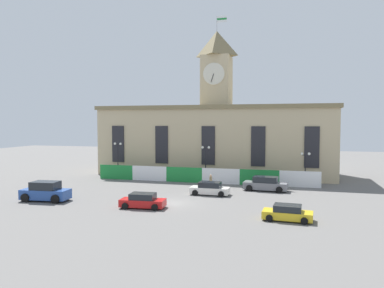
{
  "coord_description": "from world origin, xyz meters",
  "views": [
    {
      "loc": [
        12.27,
        -36.69,
        8.44
      ],
      "look_at": [
        0.0,
        8.19,
        5.74
      ],
      "focal_mm": 35.0,
      "sensor_mm": 36.0,
      "label": 1
    }
  ],
  "objects_px": {
    "street_lamp_right": "(118,153)",
    "car_red_sedan": "(143,201)",
    "street_lamp_left": "(305,161)",
    "car_white_taxi": "(210,189)",
    "car_blue_van": "(45,192)",
    "car_yellow_coupe": "(288,213)",
    "street_lamp_center": "(206,156)",
    "car_gray_pickup": "(265,184)",
    "pedestrian": "(211,180)"
  },
  "relations": [
    {
      "from": "street_lamp_left",
      "to": "car_white_taxi",
      "type": "xyz_separation_m",
      "value": [
        -10.87,
        -8.95,
        -2.62
      ]
    },
    {
      "from": "pedestrian",
      "to": "street_lamp_left",
      "type": "bearing_deg",
      "value": -179.19
    },
    {
      "from": "street_lamp_right",
      "to": "car_red_sedan",
      "type": "height_order",
      "value": "street_lamp_right"
    },
    {
      "from": "street_lamp_center",
      "to": "car_blue_van",
      "type": "relative_size",
      "value": 0.97
    },
    {
      "from": "car_gray_pickup",
      "to": "car_white_taxi",
      "type": "distance_m",
      "value": 7.49
    },
    {
      "from": "street_lamp_right",
      "to": "car_red_sedan",
      "type": "relative_size",
      "value": 1.19
    },
    {
      "from": "pedestrian",
      "to": "car_white_taxi",
      "type": "bearing_deg",
      "value": 82.22
    },
    {
      "from": "street_lamp_right",
      "to": "car_blue_van",
      "type": "bearing_deg",
      "value": -90.42
    },
    {
      "from": "car_yellow_coupe",
      "to": "car_red_sedan",
      "type": "xyz_separation_m",
      "value": [
        -13.88,
        1.13,
        0.05
      ]
    },
    {
      "from": "car_yellow_coupe",
      "to": "street_lamp_center",
      "type": "bearing_deg",
      "value": -54.32
    },
    {
      "from": "car_yellow_coupe",
      "to": "car_blue_van",
      "type": "distance_m",
      "value": 25.3
    },
    {
      "from": "street_lamp_center",
      "to": "pedestrian",
      "type": "height_order",
      "value": "street_lamp_center"
    },
    {
      "from": "street_lamp_right",
      "to": "street_lamp_center",
      "type": "xyz_separation_m",
      "value": [
        13.58,
        -0.0,
        -0.2
      ]
    },
    {
      "from": "street_lamp_left",
      "to": "car_gray_pickup",
      "type": "bearing_deg",
      "value": -136.76
    },
    {
      "from": "street_lamp_center",
      "to": "car_yellow_coupe",
      "type": "relative_size",
      "value": 1.18
    },
    {
      "from": "car_blue_van",
      "to": "street_lamp_right",
      "type": "bearing_deg",
      "value": -95.68
    },
    {
      "from": "car_yellow_coupe",
      "to": "pedestrian",
      "type": "relative_size",
      "value": 2.51
    },
    {
      "from": "car_red_sedan",
      "to": "car_yellow_coupe",
      "type": "bearing_deg",
      "value": -9.31
    },
    {
      "from": "street_lamp_center",
      "to": "car_red_sedan",
      "type": "relative_size",
      "value": 1.12
    },
    {
      "from": "street_lamp_right",
      "to": "car_blue_van",
      "type": "relative_size",
      "value": 1.03
    },
    {
      "from": "car_red_sedan",
      "to": "car_blue_van",
      "type": "xyz_separation_m",
      "value": [
        -11.38,
        0.29,
        0.29
      ]
    },
    {
      "from": "street_lamp_left",
      "to": "car_red_sedan",
      "type": "xyz_separation_m",
      "value": [
        -15.82,
        -17.21,
        -2.64
      ]
    },
    {
      "from": "street_lamp_right",
      "to": "car_gray_pickup",
      "type": "height_order",
      "value": "street_lamp_right"
    },
    {
      "from": "car_white_taxi",
      "to": "car_yellow_coupe",
      "type": "height_order",
      "value": "car_white_taxi"
    },
    {
      "from": "car_gray_pickup",
      "to": "car_red_sedan",
      "type": "height_order",
      "value": "car_gray_pickup"
    },
    {
      "from": "car_yellow_coupe",
      "to": "car_red_sedan",
      "type": "distance_m",
      "value": 13.93
    },
    {
      "from": "pedestrian",
      "to": "car_blue_van",
      "type": "bearing_deg",
      "value": 20.47
    },
    {
      "from": "street_lamp_left",
      "to": "car_white_taxi",
      "type": "distance_m",
      "value": 14.32
    },
    {
      "from": "street_lamp_center",
      "to": "street_lamp_left",
      "type": "xyz_separation_m",
      "value": [
        13.48,
        0.0,
        -0.38
      ]
    },
    {
      "from": "car_blue_van",
      "to": "pedestrian",
      "type": "distance_m",
      "value": 19.94
    },
    {
      "from": "street_lamp_center",
      "to": "street_lamp_left",
      "type": "height_order",
      "value": "street_lamp_center"
    },
    {
      "from": "street_lamp_right",
      "to": "car_red_sedan",
      "type": "distance_m",
      "value": 20.81
    },
    {
      "from": "car_white_taxi",
      "to": "car_red_sedan",
      "type": "xyz_separation_m",
      "value": [
        -4.95,
        -8.25,
        -0.02
      ]
    },
    {
      "from": "street_lamp_right",
      "to": "street_lamp_center",
      "type": "height_order",
      "value": "street_lamp_right"
    },
    {
      "from": "car_gray_pickup",
      "to": "street_lamp_left",
      "type": "bearing_deg",
      "value": 47.78
    },
    {
      "from": "street_lamp_left",
      "to": "pedestrian",
      "type": "relative_size",
      "value": 2.62
    },
    {
      "from": "street_lamp_center",
      "to": "street_lamp_left",
      "type": "relative_size",
      "value": 1.13
    },
    {
      "from": "car_white_taxi",
      "to": "car_blue_van",
      "type": "distance_m",
      "value": 18.17
    },
    {
      "from": "street_lamp_left",
      "to": "car_white_taxi",
      "type": "bearing_deg",
      "value": -140.52
    },
    {
      "from": "street_lamp_left",
      "to": "car_yellow_coupe",
      "type": "relative_size",
      "value": 1.04
    },
    {
      "from": "pedestrian",
      "to": "car_red_sedan",
      "type": "bearing_deg",
      "value": 53.78
    },
    {
      "from": "car_yellow_coupe",
      "to": "street_lamp_right",
      "type": "bearing_deg",
      "value": -32.64
    },
    {
      "from": "car_white_taxi",
      "to": "car_yellow_coupe",
      "type": "bearing_deg",
      "value": 134.6
    },
    {
      "from": "street_lamp_center",
      "to": "car_gray_pickup",
      "type": "bearing_deg",
      "value": -27.62
    },
    {
      "from": "car_blue_van",
      "to": "street_lamp_left",
      "type": "bearing_deg",
      "value": -153.37
    },
    {
      "from": "car_red_sedan",
      "to": "car_gray_pickup",
      "type": "bearing_deg",
      "value": 44.37
    },
    {
      "from": "street_lamp_right",
      "to": "car_white_taxi",
      "type": "relative_size",
      "value": 1.19
    },
    {
      "from": "street_lamp_right",
      "to": "car_white_taxi",
      "type": "height_order",
      "value": "street_lamp_right"
    },
    {
      "from": "car_blue_van",
      "to": "pedestrian",
      "type": "bearing_deg",
      "value": -145.8
    },
    {
      "from": "car_blue_van",
      "to": "street_lamp_center",
      "type": "bearing_deg",
      "value": -134.27
    }
  ]
}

